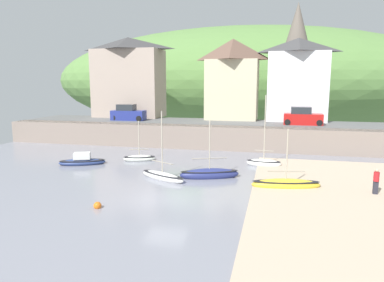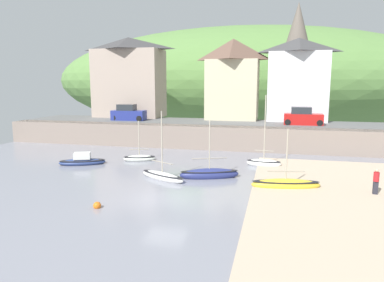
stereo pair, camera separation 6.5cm
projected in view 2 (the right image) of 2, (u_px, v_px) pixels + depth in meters
quay_seawall at (215, 135)px, 38.18m from camera, size 48.00×9.40×2.40m
hillside_backdrop at (243, 81)px, 73.54m from camera, size 80.00×44.00×21.18m
waterfront_building_left at (129, 77)px, 47.54m from camera, size 9.21×5.15×10.46m
waterfront_building_centre at (233, 79)px, 44.38m from camera, size 6.56×5.40×9.90m
waterfront_building_right at (297, 79)px, 42.61m from camera, size 7.17×5.08×9.79m
church_with_spire at (296, 59)px, 46.03m from camera, size 3.00×3.00×14.71m
dinghy_open_wooden at (264, 162)px, 29.99m from camera, size 2.98×1.29×6.12m
sailboat_far_left at (162, 176)px, 25.80m from camera, size 4.02×2.70×5.12m
fishing_boat_green at (82, 161)px, 30.57m from camera, size 4.12×2.86×1.15m
motorboat_with_cabin at (139, 158)px, 32.11m from camera, size 3.09×2.12×3.73m
sailboat_white_hull at (286, 184)px, 23.62m from camera, size 4.68×1.96×4.16m
sailboat_blue_trim at (209, 174)px, 26.18m from camera, size 4.52×2.58×4.45m
parked_car_near_slipway at (128, 114)px, 43.56m from camera, size 4.16×1.85×1.95m
parked_car_by_wall at (303, 117)px, 38.84m from camera, size 4.11×1.82×1.95m
person_on_slipway at (376, 180)px, 21.92m from camera, size 0.34×0.34×1.62m
mooring_buoy at (97, 206)px, 19.89m from camera, size 0.44×0.44×0.44m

